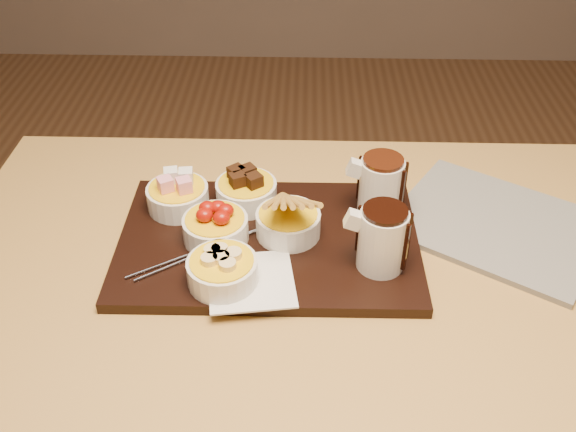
{
  "coord_description": "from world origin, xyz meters",
  "views": [
    {
      "loc": [
        -0.05,
        -0.68,
        1.4
      ],
      "look_at": [
        -0.07,
        0.08,
        0.81
      ],
      "focal_mm": 40.0,
      "sensor_mm": 36.0,
      "label": 1
    }
  ],
  "objects_px": {
    "serving_board": "(269,242)",
    "pitcher_milk_chocolate": "(381,187)",
    "bowl_strawberries": "(216,229)",
    "dining_table": "(330,329)",
    "pitcher_dark_chocolate": "(382,240)",
    "newspaper": "(496,224)"
  },
  "relations": [
    {
      "from": "serving_board",
      "to": "pitcher_milk_chocolate",
      "type": "bearing_deg",
      "value": 21.8
    },
    {
      "from": "serving_board",
      "to": "bowl_strawberries",
      "type": "relative_size",
      "value": 4.6
    },
    {
      "from": "dining_table",
      "to": "pitcher_dark_chocolate",
      "type": "distance_m",
      "value": 0.18
    },
    {
      "from": "pitcher_dark_chocolate",
      "to": "serving_board",
      "type": "bearing_deg",
      "value": 160.02
    },
    {
      "from": "serving_board",
      "to": "pitcher_dark_chocolate",
      "type": "bearing_deg",
      "value": -19.98
    },
    {
      "from": "bowl_strawberries",
      "to": "newspaper",
      "type": "bearing_deg",
      "value": 8.3
    },
    {
      "from": "pitcher_milk_chocolate",
      "to": "dining_table",
      "type": "bearing_deg",
      "value": -117.46
    },
    {
      "from": "bowl_strawberries",
      "to": "pitcher_dark_chocolate",
      "type": "height_order",
      "value": "pitcher_dark_chocolate"
    },
    {
      "from": "dining_table",
      "to": "serving_board",
      "type": "relative_size",
      "value": 2.61
    },
    {
      "from": "serving_board",
      "to": "pitcher_dark_chocolate",
      "type": "xyz_separation_m",
      "value": [
        0.17,
        -0.06,
        0.06
      ]
    },
    {
      "from": "dining_table",
      "to": "newspaper",
      "type": "height_order",
      "value": "newspaper"
    },
    {
      "from": "pitcher_milk_chocolate",
      "to": "newspaper",
      "type": "bearing_deg",
      "value": -4.23
    },
    {
      "from": "bowl_strawberries",
      "to": "pitcher_milk_chocolate",
      "type": "distance_m",
      "value": 0.27
    },
    {
      "from": "newspaper",
      "to": "pitcher_dark_chocolate",
      "type": "bearing_deg",
      "value": -116.9
    },
    {
      "from": "newspaper",
      "to": "dining_table",
      "type": "bearing_deg",
      "value": -120.06
    },
    {
      "from": "bowl_strawberries",
      "to": "pitcher_milk_chocolate",
      "type": "height_order",
      "value": "pitcher_milk_chocolate"
    },
    {
      "from": "serving_board",
      "to": "newspaper",
      "type": "relative_size",
      "value": 1.51
    },
    {
      "from": "pitcher_dark_chocolate",
      "to": "pitcher_milk_chocolate",
      "type": "height_order",
      "value": "same"
    },
    {
      "from": "dining_table",
      "to": "pitcher_milk_chocolate",
      "type": "xyz_separation_m",
      "value": [
        0.08,
        0.15,
        0.16
      ]
    },
    {
      "from": "serving_board",
      "to": "dining_table",
      "type": "bearing_deg",
      "value": -39.6
    },
    {
      "from": "dining_table",
      "to": "pitcher_dark_chocolate",
      "type": "bearing_deg",
      "value": 17.03
    },
    {
      "from": "bowl_strawberries",
      "to": "pitcher_dark_chocolate",
      "type": "distance_m",
      "value": 0.25
    }
  ]
}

